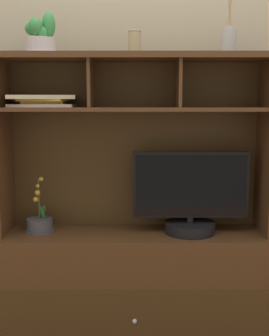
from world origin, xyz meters
The scene contains 9 objects.
floor_plane centered at (0.00, 0.00, -0.01)m, with size 6.00×6.00×0.02m, color brown.
back_wall centered at (0.00, 0.23, 1.40)m, with size 6.00×0.02×2.80m, color #B7AA8E.
media_console centered at (0.00, 0.01, 0.45)m, with size 1.46×0.44×1.50m.
tv_monitor centered at (0.29, -0.03, 0.75)m, with size 0.60×0.27×0.43m.
potted_orchid centered at (-0.51, 0.00, 0.61)m, with size 0.16×0.16×0.30m.
magazine_stack_left centered at (-0.47, 0.01, 1.26)m, with size 0.36×0.24×0.06m.
diffuser_bottle centered at (0.47, -0.01, 1.56)m, with size 0.08×0.08×0.28m.
potted_succulent centered at (-0.47, 0.00, 1.58)m, with size 0.17×0.17×0.21m.
ceramic_vase centered at (0.00, 0.01, 1.56)m, with size 0.07×0.07×0.12m.
Camera 1 is at (-0.00, -2.31, 1.26)m, focal length 47.62 mm.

